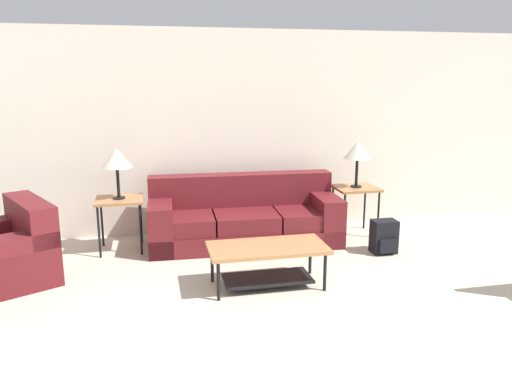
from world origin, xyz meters
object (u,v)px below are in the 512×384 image
at_px(table_lamp_left, 117,159).
at_px(backpack, 384,237).
at_px(couch, 244,219).
at_px(armchair, 2,255).
at_px(side_table_left, 119,204).
at_px(table_lamp_right, 358,151).
at_px(coffee_table, 267,256).
at_px(side_table_right, 356,192).

height_order(table_lamp_left, backpack, table_lamp_left).
xyz_separation_m(couch, armchair, (-2.58, -0.69, -0.01)).
height_order(side_table_left, table_lamp_right, table_lamp_right).
height_order(couch, coffee_table, couch).
height_order(coffee_table, backpack, coffee_table).
xyz_separation_m(side_table_left, side_table_right, (2.94, 0.00, 0.00)).
bearing_deg(side_table_left, table_lamp_right, 0.00).
bearing_deg(table_lamp_right, side_table_left, -180.00).
xyz_separation_m(coffee_table, table_lamp_left, (-1.44, 1.38, 0.79)).
bearing_deg(side_table_right, table_lamp_right, 63.43).
bearing_deg(side_table_left, coffee_table, -43.84).
relative_size(side_table_left, table_lamp_left, 1.07).
bearing_deg(armchair, table_lamp_left, 32.84).
distance_m(side_table_right, table_lamp_left, 2.99).
distance_m(side_table_left, backpack, 3.10).
distance_m(coffee_table, side_table_right, 2.05).
bearing_deg(table_lamp_left, couch, -1.12).
bearing_deg(side_table_left, couch, -1.12).
bearing_deg(armchair, side_table_right, 10.02).
relative_size(couch, table_lamp_left, 3.96).
height_order(side_table_right, table_lamp_right, table_lamp_right).
bearing_deg(coffee_table, couch, 88.63).
height_order(coffee_table, table_lamp_left, table_lamp_left).
distance_m(armchair, coffee_table, 2.63).
distance_m(couch, backpack, 1.68).
distance_m(couch, coffee_table, 1.35).
bearing_deg(table_lamp_right, couch, -178.88).
bearing_deg(table_lamp_right, coffee_table, -137.34).
xyz_separation_m(couch, side_table_left, (-1.47, 0.03, 0.26)).
height_order(couch, armchair, couch).
distance_m(coffee_table, side_table_left, 2.01).
relative_size(side_table_right, table_lamp_left, 1.07).
bearing_deg(coffee_table, armchair, 165.31).
height_order(couch, table_lamp_right, table_lamp_right).
bearing_deg(side_table_left, side_table_right, 0.00).
bearing_deg(table_lamp_left, side_table_left, -63.43).
relative_size(armchair, side_table_left, 2.06).
xyz_separation_m(side_table_left, backpack, (2.99, -0.74, -0.37)).
distance_m(side_table_left, table_lamp_right, 2.99).
relative_size(armchair, side_table_right, 2.06).
bearing_deg(couch, table_lamp_left, 178.88).
height_order(couch, side_table_right, couch).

